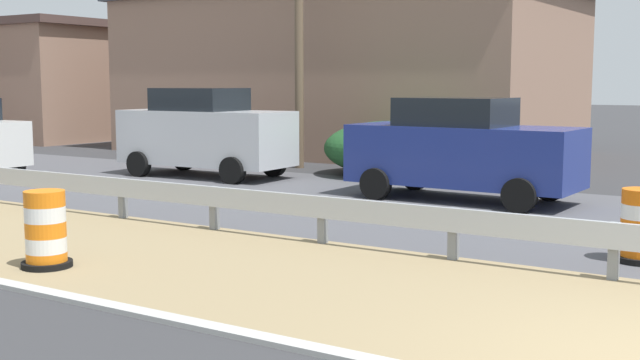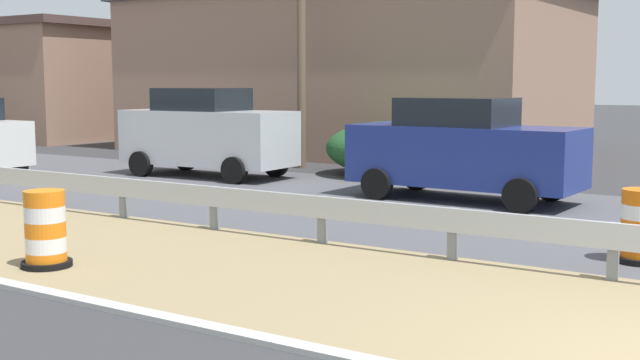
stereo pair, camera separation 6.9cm
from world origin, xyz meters
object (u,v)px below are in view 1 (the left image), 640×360
(car_distant_c, at_px, (205,133))
(utility_pole_near, at_px, (299,17))
(car_mid_far_lane, at_px, (462,149))
(traffic_barrel_close, at_px, (46,233))

(car_distant_c, height_order, utility_pole_near, utility_pole_near)
(utility_pole_near, bearing_deg, car_mid_far_lane, -118.44)
(car_mid_far_lane, height_order, car_distant_c, car_distant_c)
(car_mid_far_lane, distance_m, utility_pole_near, 7.66)
(car_distant_c, relative_size, utility_pole_near, 0.57)
(traffic_barrel_close, xyz_separation_m, car_distant_c, (8.77, 4.83, 0.66))
(car_mid_far_lane, relative_size, car_distant_c, 1.03)
(traffic_barrel_close, height_order, car_distant_c, car_distant_c)
(car_distant_c, bearing_deg, car_mid_far_lane, -4.84)
(traffic_barrel_close, relative_size, car_mid_far_lane, 0.22)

